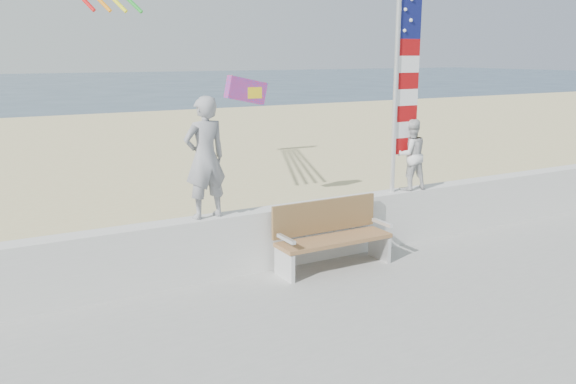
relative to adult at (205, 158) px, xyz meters
name	(u,v)px	position (x,y,z in m)	size (l,w,h in m)	color
ground	(345,327)	(1.00, -2.00, -1.93)	(220.00, 220.00, 0.00)	#2A3F54
sand	(139,188)	(1.00, 7.00, -1.89)	(90.00, 40.00, 0.08)	beige
seawall	(270,238)	(1.00, 0.00, -1.30)	(30.00, 0.35, 0.90)	silver
adult	(205,158)	(0.00, 0.00, 0.00)	(0.62, 0.41, 1.69)	gray
child	(410,155)	(3.67, 0.00, -0.25)	(0.58, 0.45, 1.19)	silver
bench	(331,234)	(1.79, -0.45, -1.24)	(1.80, 0.57, 1.00)	#9A6D43
flag	(402,75)	(3.43, 0.00, 1.07)	(0.50, 0.08, 3.50)	silver
parafoil_kite	(247,91)	(2.43, 3.69, 0.66)	(0.91, 0.24, 0.62)	red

